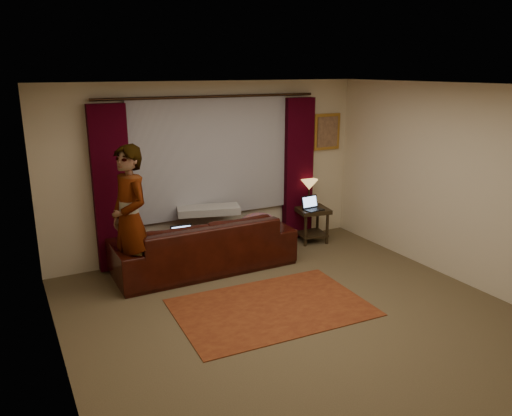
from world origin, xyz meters
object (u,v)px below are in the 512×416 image
Objects in this scene: tiffany_lamp at (309,193)px; person at (130,219)px; sofa at (203,234)px; laptop_sofa at (184,236)px; end_table at (312,225)px; laptop_table at (314,204)px.

person reaches higher than tiffany_lamp.
tiffany_lamp is at bearing -169.79° from sofa.
tiffany_lamp is 0.24× the size of person.
laptop_sofa reaches higher than end_table.
laptop_table reaches higher than laptop_sofa.
laptop_sofa is 2.48m from tiffany_lamp.
end_table is at bearing 61.19° from laptop_table.
laptop_table is (2.33, 0.37, 0.06)m from laptop_sofa.
sofa is 7.74× the size of laptop_table.
sofa is 2.08m from tiffany_lamp.
person is (-3.02, -0.36, 0.26)m from laptop_table.
end_table is 0.42m from laptop_table.
sofa is 4.43× the size of end_table.
laptop_sofa is 0.17× the size of person.
sofa is at bearing 36.66° from laptop_sofa.
person reaches higher than end_table.
laptop_table is (1.96, 0.14, 0.17)m from sofa.
end_table is 1.75× the size of laptop_table.
person reaches higher than laptop_sofa.
tiffany_lamp is 0.28m from laptop_table.
laptop_sofa is 0.72× the size of tiffany_lamp.
tiffany_lamp reaches higher than laptop_sofa.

